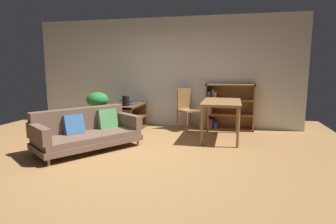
{
  "coord_description": "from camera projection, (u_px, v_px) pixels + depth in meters",
  "views": [
    {
      "loc": [
        1.74,
        -4.21,
        1.47
      ],
      "look_at": [
        0.54,
        0.94,
        0.62
      ],
      "focal_mm": 29.65,
      "sensor_mm": 36.0,
      "label": 1
    }
  ],
  "objects": [
    {
      "name": "dining_chair_near",
      "position": [
        187.0,
        107.0,
        6.64
      ],
      "size": [
        0.6,
        0.6,
        0.98
      ],
      "color": "olive",
      "rests_on": "ground_plane"
    },
    {
      "name": "open_laptop",
      "position": [
        130.0,
        103.0,
        6.59
      ],
      "size": [
        0.45,
        0.4,
        0.1
      ],
      "color": "#333338",
      "rests_on": "media_console"
    },
    {
      "name": "desk_speaker",
      "position": [
        126.0,
        101.0,
        6.25
      ],
      "size": [
        0.16,
        0.16,
        0.22
      ],
      "color": "black",
      "rests_on": "media_console"
    },
    {
      "name": "bookshelf",
      "position": [
        226.0,
        107.0,
        6.65
      ],
      "size": [
        1.14,
        0.32,
        1.09
      ],
      "color": "olive",
      "rests_on": "ground_plane"
    },
    {
      "name": "fabric_couch",
      "position": [
        86.0,
        131.0,
        5.02
      ],
      "size": [
        1.72,
        1.97,
        0.73
      ],
      "color": "olive",
      "rests_on": "ground_plane"
    },
    {
      "name": "media_console",
      "position": [
        132.0,
        118.0,
        6.52
      ],
      "size": [
        0.41,
        1.12,
        0.62
      ],
      "color": "#56351E",
      "rests_on": "ground_plane"
    },
    {
      "name": "potted_floor_plant",
      "position": [
        98.0,
        104.0,
        6.67
      ],
      "size": [
        0.52,
        0.54,
        0.89
      ],
      "color": "brown",
      "rests_on": "ground_plane"
    },
    {
      "name": "dining_table",
      "position": [
        222.0,
        105.0,
        5.71
      ],
      "size": [
        0.77,
        1.31,
        0.79
      ],
      "color": "olive",
      "rests_on": "ground_plane"
    },
    {
      "name": "ground_plane",
      "position": [
        124.0,
        156.0,
        4.67
      ],
      "size": [
        8.16,
        8.16,
        0.0
      ],
      "primitive_type": "plane",
      "color": "#9E7042"
    },
    {
      "name": "back_wall_panel",
      "position": [
        163.0,
        73.0,
        7.06
      ],
      "size": [
        6.8,
        0.1,
        2.7
      ],
      "primitive_type": "cube",
      "color": "silver",
      "rests_on": "ground_plane"
    }
  ]
}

